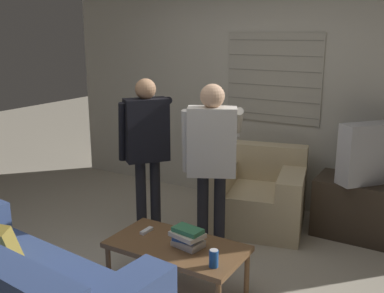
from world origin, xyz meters
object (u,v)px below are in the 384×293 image
Objects in this scene: armchair_beige at (256,195)px; person_right_standing at (212,152)px; coffee_table at (177,249)px; tv at (374,153)px; person_left_standing at (147,140)px; soda_can at (214,258)px; book_stack at (188,237)px; spare_remote at (147,231)px.

person_right_standing is at bearing 71.92° from armchair_beige.
tv is at bearing 58.08° from coffee_table.
tv is 0.42× the size of person_left_standing.
coffee_table is 8.32× the size of soda_can.
tv reaches higher than book_stack.
person_left_standing is 1.22m from book_stack.
spare_remote is (-0.36, -1.43, 0.09)m from armchair_beige.
soda_can is at bearing -14.60° from spare_remote.
person_left_standing reaches higher than armchair_beige.
spare_remote is at bearing 163.91° from soda_can.
person_right_standing reaches higher than coffee_table.
book_stack is (0.09, 0.01, 0.12)m from coffee_table.
person_left_standing is 0.96m from spare_remote.
armchair_beige is at bearing 77.25° from spare_remote.
person_right_standing is at bearing 93.47° from coffee_table.
book_stack is (0.13, -0.62, -0.51)m from person_right_standing.
book_stack is 0.34m from soda_can.
armchair_beige is at bearing 102.52° from soda_can.
armchair_beige is 1.22m from tv.
tv is 2.16m from person_left_standing.
coffee_table is at bearing -112.83° from person_right_standing.
person_left_standing reaches higher than soda_can.
spare_remote is at bearing 169.88° from coffee_table.
soda_can is at bearing 20.93° from tv.
person_right_standing is 0.86m from spare_remote.
book_stack is at bearing 79.14° from armchair_beige.
armchair_beige is 1.09m from person_right_standing.
armchair_beige is at bearing 88.60° from coffee_table.
soda_can is (-0.70, -1.91, -0.40)m from tv.
armchair_beige is 0.71× the size of person_left_standing.
person_right_standing is (-1.13, -1.13, 0.12)m from tv.
soda_can is 0.96× the size of spare_remote.
person_right_standing reaches higher than book_stack.
person_left_standing is 1.54m from soda_can.
soda_can is at bearing -86.92° from person_right_standing.
spare_remote is at bearing 62.64° from armchair_beige.
soda_can is at bearing -86.95° from person_left_standing.
book_stack reaches higher than soda_can.
spare_remote is (-0.29, -0.57, -0.57)m from person_right_standing.
book_stack is at bearing -5.25° from spare_remote.
person_left_standing is at bearing 31.24° from armchair_beige.
person_right_standing is at bearing -56.37° from person_left_standing.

